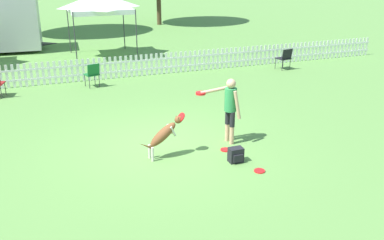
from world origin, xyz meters
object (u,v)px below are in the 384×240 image
object	(u,v)px
backpack_on_grass	(236,155)
folding_chair_green_right	(285,57)
leaping_dog	(164,134)
folding_chair_center	(92,73)
handler_person	(229,104)
frisbee_near_handler	(260,171)
canopy_tent_secondary	(99,3)
frisbee_near_dog	(225,150)

from	to	relation	value
backpack_on_grass	folding_chair_green_right	world-z (taller)	folding_chair_green_right
leaping_dog	folding_chair_green_right	size ratio (longest dim) A/B	1.32
backpack_on_grass	folding_chair_center	xyz separation A→B (m)	(-2.01, 6.87, 0.33)
backpack_on_grass	handler_person	bearing A→B (deg)	74.16
backpack_on_grass	folding_chair_center	world-z (taller)	folding_chair_center
leaping_dog	folding_chair_green_right	distance (m)	8.97
handler_person	folding_chair_center	size ratio (longest dim) A/B	1.90
leaping_dog	folding_chair_green_right	xyz separation A→B (m)	(6.74, 5.92, -0.05)
frisbee_near_handler	backpack_on_grass	world-z (taller)	backpack_on_grass
handler_person	frisbee_near_handler	world-z (taller)	handler_person
handler_person	canopy_tent_secondary	size ratio (longest dim) A/B	0.57
frisbee_near_dog	backpack_on_grass	xyz separation A→B (m)	(-0.04, -0.62, 0.15)
leaping_dog	canopy_tent_secondary	xyz separation A→B (m)	(0.48, 10.91, 1.78)
leaping_dog	folding_chair_center	size ratio (longest dim) A/B	1.34
handler_person	frisbee_near_dog	distance (m)	1.06
frisbee_near_dog	folding_chair_center	xyz separation A→B (m)	(-2.05, 6.26, 0.48)
handler_person	folding_chair_green_right	xyz separation A→B (m)	(5.10, 5.70, -0.47)
leaping_dog	backpack_on_grass	world-z (taller)	leaping_dog
frisbee_near_handler	folding_chair_center	size ratio (longest dim) A/B	0.28
leaping_dog	folding_chair_center	bearing A→B (deg)	178.74
leaping_dog	frisbee_near_dog	size ratio (longest dim) A/B	4.86
handler_person	backpack_on_grass	world-z (taller)	handler_person
frisbee_near_handler	canopy_tent_secondary	world-z (taller)	canopy_tent_secondary
handler_person	folding_chair_center	xyz separation A→B (m)	(-2.30, 5.87, -0.48)
frisbee_near_handler	frisbee_near_dog	bearing A→B (deg)	100.63
folding_chair_center	backpack_on_grass	bearing A→B (deg)	90.28
folding_chair_green_right	frisbee_near_dog	bearing A→B (deg)	38.76
backpack_on_grass	frisbee_near_handler	bearing A→B (deg)	-65.39
backpack_on_grass	canopy_tent_secondary	bearing A→B (deg)	94.29
frisbee_near_dog	backpack_on_grass	distance (m)	0.64
leaping_dog	backpack_on_grass	size ratio (longest dim) A/B	3.42
frisbee_near_handler	backpack_on_grass	size ratio (longest dim) A/B	0.70
folding_chair_green_right	canopy_tent_secondary	distance (m)	8.21
canopy_tent_secondary	handler_person	bearing A→B (deg)	-83.79
handler_person	canopy_tent_secondary	xyz separation A→B (m)	(-1.16, 10.69, 1.36)
leaping_dog	frisbee_near_dog	distance (m)	1.50
frisbee_near_handler	frisbee_near_dog	distance (m)	1.21
folding_chair_green_right	canopy_tent_secondary	bearing A→B (deg)	-48.46
leaping_dog	handler_person	bearing A→B (deg)	90.25
backpack_on_grass	leaping_dog	bearing A→B (deg)	149.89
frisbee_near_handler	folding_chair_green_right	world-z (taller)	folding_chair_green_right
frisbee_near_dog	folding_chair_green_right	xyz separation A→B (m)	(5.35, 6.09, 0.49)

